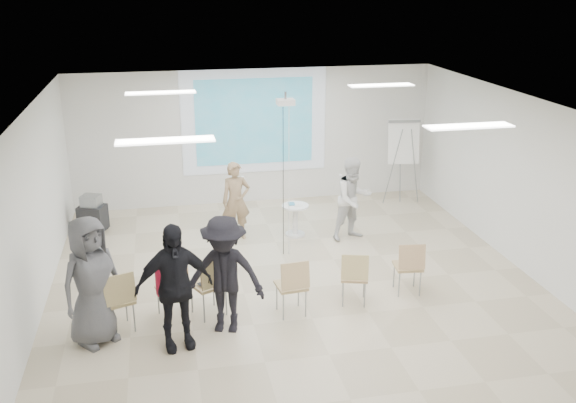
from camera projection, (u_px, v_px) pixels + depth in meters
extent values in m
cube|color=beige|center=(298.00, 291.00, 10.58)|extent=(8.00, 9.00, 0.10)
cube|color=white|center=(299.00, 105.00, 9.56)|extent=(8.00, 9.00, 0.10)
cube|color=silver|center=(254.00, 136.00, 14.28)|extent=(8.00, 0.10, 3.00)
cube|color=silver|center=(26.00, 222.00, 9.30)|extent=(0.10, 9.00, 3.00)
cube|color=silver|center=(532.00, 187.00, 10.84)|extent=(0.10, 9.00, 3.00)
cube|color=silver|center=(254.00, 122.00, 14.10)|extent=(3.20, 0.01, 2.30)
cube|color=teal|center=(255.00, 122.00, 14.09)|extent=(2.60, 0.01, 1.90)
cylinder|color=silver|center=(295.00, 234.00, 12.75)|extent=(0.42, 0.42, 0.04)
cylinder|color=white|center=(295.00, 221.00, 12.66)|extent=(0.12, 0.12, 0.57)
cylinder|color=white|center=(295.00, 206.00, 12.55)|extent=(0.58, 0.58, 0.04)
cube|color=white|center=(298.00, 205.00, 12.52)|extent=(0.19, 0.14, 0.01)
cube|color=teal|center=(291.00, 204.00, 12.59)|extent=(0.14, 0.19, 0.01)
imported|color=#9E8261|center=(236.00, 196.00, 12.35)|extent=(0.67, 0.48, 1.74)
imported|color=white|center=(353.00, 194.00, 12.32)|extent=(1.04, 0.92, 1.81)
cube|color=white|center=(243.00, 178.00, 12.52)|extent=(0.05, 0.13, 0.04)
cube|color=white|center=(341.00, 176.00, 12.41)|extent=(0.06, 0.11, 0.04)
cube|color=tan|center=(117.00, 300.00, 9.19)|extent=(0.57, 0.57, 0.04)
cube|color=tan|center=(119.00, 289.00, 8.93)|extent=(0.45, 0.24, 0.42)
cylinder|color=gray|center=(109.00, 324.00, 9.04)|extent=(0.03, 0.03, 0.47)
cylinder|color=#909498|center=(134.00, 317.00, 9.21)|extent=(0.03, 0.03, 0.47)
cylinder|color=gray|center=(102.00, 313.00, 9.33)|extent=(0.03, 0.03, 0.47)
cylinder|color=#97999F|center=(126.00, 307.00, 9.50)|extent=(0.03, 0.03, 0.47)
cube|color=tan|center=(172.00, 289.00, 9.57)|extent=(0.51, 0.51, 0.04)
cube|color=tan|center=(175.00, 280.00, 9.32)|extent=(0.43, 0.19, 0.40)
cylinder|color=gray|center=(165.00, 311.00, 9.43)|extent=(0.03, 0.03, 0.44)
cylinder|color=#94979C|center=(187.00, 305.00, 9.57)|extent=(0.03, 0.03, 0.44)
cylinder|color=gray|center=(158.00, 301.00, 9.71)|extent=(0.03, 0.03, 0.44)
cylinder|color=gray|center=(180.00, 296.00, 9.86)|extent=(0.03, 0.03, 0.44)
cube|color=tan|center=(208.00, 284.00, 9.62)|extent=(0.62, 0.62, 0.04)
cube|color=tan|center=(215.00, 272.00, 9.36)|extent=(0.47, 0.28, 0.45)
cylinder|color=gray|center=(204.00, 308.00, 9.45)|extent=(0.03, 0.03, 0.49)
cylinder|color=gray|center=(226.00, 301.00, 9.66)|extent=(0.03, 0.03, 0.49)
cylinder|color=gray|center=(192.00, 298.00, 9.74)|extent=(0.03, 0.03, 0.49)
cylinder|color=gray|center=(214.00, 291.00, 9.95)|extent=(0.03, 0.03, 0.49)
cube|color=tan|center=(291.00, 286.00, 9.65)|extent=(0.47, 0.47, 0.04)
cube|color=tan|center=(295.00, 276.00, 9.38)|extent=(0.44, 0.13, 0.41)
cylinder|color=#92969A|center=(283.00, 307.00, 9.52)|extent=(0.02, 0.02, 0.45)
cylinder|color=#96999E|center=(306.00, 303.00, 9.62)|extent=(0.02, 0.02, 0.45)
cylinder|color=gray|center=(277.00, 296.00, 9.84)|extent=(0.02, 0.02, 0.45)
cylinder|color=#96989E|center=(298.00, 293.00, 9.94)|extent=(0.02, 0.02, 0.45)
cube|color=tan|center=(354.00, 276.00, 9.99)|extent=(0.51, 0.51, 0.04)
cube|color=tan|center=(355.00, 268.00, 9.73)|extent=(0.42, 0.19, 0.39)
cylinder|color=#95989E|center=(343.00, 294.00, 9.92)|extent=(0.03, 0.03, 0.43)
cylinder|color=gray|center=(365.00, 295.00, 9.90)|extent=(0.03, 0.03, 0.43)
cylinder|color=gray|center=(343.00, 284.00, 10.24)|extent=(0.03, 0.03, 0.43)
cylinder|color=gray|center=(364.00, 285.00, 10.21)|extent=(0.03, 0.03, 0.43)
cube|color=tan|center=(408.00, 266.00, 10.32)|extent=(0.47, 0.47, 0.04)
cube|color=tan|center=(412.00, 257.00, 10.05)|extent=(0.43, 0.13, 0.40)
cylinder|color=gray|center=(399.00, 284.00, 10.22)|extent=(0.02, 0.02, 0.44)
cylinder|color=gray|center=(420.00, 284.00, 10.25)|extent=(0.02, 0.02, 0.44)
cylinder|color=gray|center=(394.00, 275.00, 10.55)|extent=(0.02, 0.02, 0.44)
cylinder|color=gray|center=(414.00, 274.00, 10.57)|extent=(0.02, 0.02, 0.44)
cube|color=#B0152F|center=(171.00, 279.00, 9.28)|extent=(0.45, 0.21, 0.42)
imported|color=black|center=(208.00, 281.00, 9.62)|extent=(0.45, 0.40, 0.03)
imported|color=black|center=(173.00, 278.00, 8.60)|extent=(1.33, 0.95, 2.08)
imported|color=black|center=(224.00, 267.00, 9.02)|extent=(1.44, 1.08, 1.99)
imported|color=#5B5B60|center=(90.00, 274.00, 8.72)|extent=(1.22, 1.15, 2.09)
cylinder|color=gray|center=(393.00, 167.00, 14.16)|extent=(0.31, 0.25, 1.75)
cylinder|color=gray|center=(415.00, 166.00, 14.20)|extent=(0.35, 0.17, 1.75)
cylinder|color=gray|center=(400.00, 163.00, 14.48)|extent=(0.07, 0.39, 1.74)
cube|color=white|center=(404.00, 142.00, 14.11)|extent=(0.71, 0.28, 0.98)
cube|color=gray|center=(405.00, 121.00, 14.00)|extent=(0.71, 0.15, 0.07)
cube|color=black|center=(93.00, 218.00, 12.88)|extent=(0.62, 0.56, 0.51)
cube|color=gray|center=(91.00, 201.00, 12.76)|extent=(0.44, 0.41, 0.22)
cylinder|color=black|center=(81.00, 232.00, 12.86)|extent=(0.08, 0.08, 0.06)
cylinder|color=black|center=(100.00, 233.00, 12.79)|extent=(0.08, 0.08, 0.06)
cylinder|color=black|center=(88.00, 226.00, 13.14)|extent=(0.08, 0.08, 0.06)
cylinder|color=black|center=(107.00, 227.00, 13.07)|extent=(0.08, 0.08, 0.06)
cube|color=white|center=(286.00, 102.00, 11.04)|extent=(0.30, 0.25, 0.10)
cylinder|color=gray|center=(286.00, 96.00, 11.00)|extent=(0.04, 0.04, 0.14)
cylinder|color=black|center=(283.00, 183.00, 11.43)|extent=(0.01, 0.01, 2.77)
cylinder|color=white|center=(289.00, 183.00, 11.43)|extent=(0.01, 0.01, 2.77)
cube|color=white|center=(161.00, 93.00, 11.05)|extent=(1.20, 0.30, 0.02)
cube|color=white|center=(381.00, 85.00, 11.81)|extent=(1.20, 0.30, 0.02)
cube|color=white|center=(165.00, 141.00, 7.82)|extent=(1.20, 0.30, 0.02)
cube|color=white|center=(469.00, 126.00, 8.58)|extent=(1.20, 0.30, 0.02)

